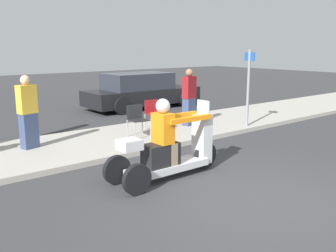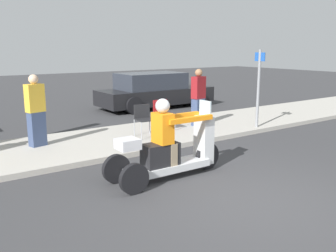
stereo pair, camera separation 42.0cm
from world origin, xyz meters
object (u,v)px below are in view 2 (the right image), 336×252
object	(u,v)px
spectator_near_curb	(198,99)
folding_chair_curbside	(144,117)
folding_chair_set_back	(162,111)
motorcycle_trike	(169,150)
street_sign	(259,86)
parked_car_lot_left	(154,91)
spectator_end_of_line	(36,112)

from	to	relation	value
spectator_near_curb	folding_chair_curbside	distance (m)	2.04
folding_chair_curbside	folding_chair_set_back	bearing A→B (deg)	27.00
motorcycle_trike	street_sign	distance (m)	4.76
street_sign	folding_chair_set_back	bearing A→B (deg)	150.85
motorcycle_trike	folding_chair_set_back	distance (m)	3.68
folding_chair_curbside	street_sign	distance (m)	3.45
folding_chair_curbside	street_sign	world-z (taller)	street_sign
motorcycle_trike	parked_car_lot_left	bearing A→B (deg)	58.96
spectator_near_curb	spectator_end_of_line	size ratio (longest dim) A/B	0.99
spectator_end_of_line	folding_chair_curbside	world-z (taller)	spectator_end_of_line
spectator_near_curb	street_sign	distance (m)	1.74
spectator_end_of_line	parked_car_lot_left	size ratio (longest dim) A/B	0.36
spectator_near_curb	folding_chair_set_back	bearing A→B (deg)	170.39
street_sign	spectator_end_of_line	bearing A→B (deg)	165.50
folding_chair_set_back	parked_car_lot_left	xyz separation A→B (m)	(2.30, 3.97, 0.04)
spectator_near_curb	folding_chair_curbside	xyz separation A→B (m)	(-2.01, -0.25, -0.29)
motorcycle_trike	parked_car_lot_left	distance (m)	8.26
folding_chair_set_back	folding_chair_curbside	bearing A→B (deg)	-153.00
folding_chair_curbside	motorcycle_trike	bearing A→B (deg)	-112.22
spectator_near_curb	folding_chair_curbside	size ratio (longest dim) A/B	2.02
spectator_end_of_line	folding_chair_set_back	world-z (taller)	spectator_end_of_line
motorcycle_trike	spectator_near_curb	distance (m)	4.27
spectator_end_of_line	street_sign	bearing A→B (deg)	-14.50
spectator_near_curb	spectator_end_of_line	xyz separation A→B (m)	(-4.55, 0.36, 0.01)
spectator_end_of_line	spectator_near_curb	bearing A→B (deg)	-4.51
folding_chair_set_back	folding_chair_curbside	size ratio (longest dim) A/B	1.00
motorcycle_trike	street_sign	bearing A→B (deg)	22.21
motorcycle_trike	spectator_near_curb	size ratio (longest dim) A/B	1.44
spectator_near_curb	parked_car_lot_left	world-z (taller)	spectator_near_curb
spectator_end_of_line	street_sign	size ratio (longest dim) A/B	0.76
street_sign	motorcycle_trike	bearing A→B (deg)	-157.79
folding_chair_set_back	folding_chair_curbside	distance (m)	0.97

